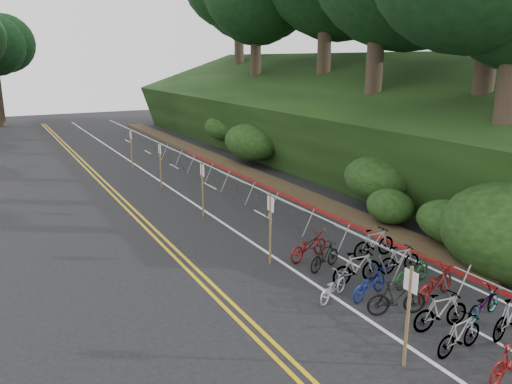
# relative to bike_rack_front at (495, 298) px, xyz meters

# --- Properties ---
(ground) EXTENTS (120.00, 120.00, 0.00)m
(ground) POSITION_rel_bike_rack_front_xyz_m (-3.57, 1.55, -0.89)
(ground) COLOR black
(ground) RESTS_ON ground
(road_markings) EXTENTS (7.47, 80.00, 0.01)m
(road_markings) POSITION_rel_bike_rack_front_xyz_m (-2.94, 11.65, -0.89)
(road_markings) COLOR gold
(road_markings) RESTS_ON ground
(red_curb) EXTENTS (0.25, 28.00, 0.10)m
(red_curb) POSITION_rel_bike_rack_front_xyz_m (2.13, 13.55, -0.84)
(red_curb) COLOR maroon
(red_curb) RESTS_ON ground
(embankment) EXTENTS (14.30, 48.14, 9.11)m
(embankment) POSITION_rel_bike_rack_front_xyz_m (9.39, 20.59, 1.68)
(embankment) COLOR black
(embankment) RESTS_ON ground
(bike_rack_front) EXTENTS (1.18, 2.71, 1.25)m
(bike_rack_front) POSITION_rel_bike_rack_front_xyz_m (0.00, 0.00, 0.00)
(bike_rack_front) COLOR gray
(bike_rack_front) RESTS_ON ground
(bike_racks_rest) EXTENTS (1.14, 23.00, 1.17)m
(bike_racks_rest) POSITION_rel_bike_rack_front_xyz_m (-0.57, 14.55, -0.04)
(bike_racks_rest) COLOR gray
(bike_racks_rest) RESTS_ON ground
(signpost_near) EXTENTS (0.08, 0.40, 2.48)m
(signpost_near) POSITION_rel_bike_rack_front_xyz_m (-3.24, -0.12, 0.53)
(signpost_near) COLOR brown
(signpost_near) RESTS_ON ground
(signposts_rest) EXTENTS (0.08, 18.40, 2.50)m
(signposts_rest) POSITION_rel_bike_rack_front_xyz_m (-2.97, 15.55, 0.54)
(signposts_rest) COLOR brown
(signposts_rest) RESTS_ON ground
(bike_front) EXTENTS (1.11, 1.58, 0.79)m
(bike_front) POSITION_rel_bike_rack_front_xyz_m (-2.68, 3.36, -0.50)
(bike_front) COLOR #9E9EA3
(bike_front) RESTS_ON ground
(bike_valet) EXTENTS (3.04, 9.61, 1.09)m
(bike_valet) POSITION_rel_bike_rack_front_xyz_m (-0.68, 2.24, -0.40)
(bike_valet) COLOR maroon
(bike_valet) RESTS_ON ground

